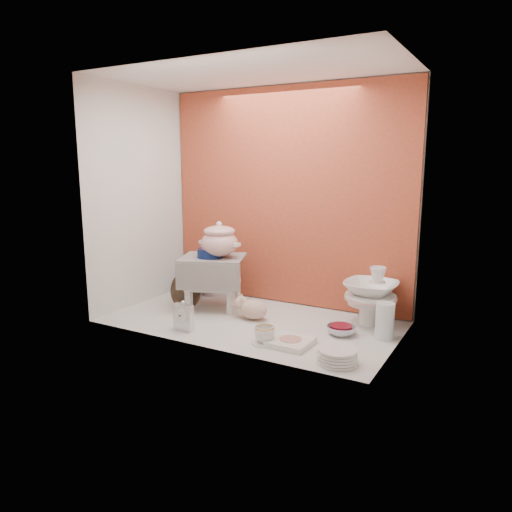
{
  "coord_description": "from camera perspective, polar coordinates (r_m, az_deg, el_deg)",
  "views": [
    {
      "loc": [
        1.44,
        -2.52,
        0.99
      ],
      "look_at": [
        0.02,
        0.02,
        0.42
      ],
      "focal_mm": 33.72,
      "sensor_mm": 36.0,
      "label": 1
    }
  ],
  "objects": [
    {
      "name": "plush_pig",
      "position": [
        3.08,
        -0.31,
        -6.31
      ],
      "size": [
        0.27,
        0.22,
        0.14
      ],
      "primitive_type": "ellipsoid",
      "rotation": [
        0.0,
        0.0,
        -0.29
      ],
      "color": "#CBA48F",
      "rests_on": "ground"
    },
    {
      "name": "blue_white_vase",
      "position": [
        3.67,
        -7.44,
        -2.63
      ],
      "size": [
        0.31,
        0.31,
        0.25
      ],
      "primitive_type": "imported",
      "rotation": [
        0.0,
        0.0,
        0.32
      ],
      "color": "silver",
      "rests_on": "ground"
    },
    {
      "name": "crystal_bowl",
      "position": [
        2.88,
        10.07,
        -8.67
      ],
      "size": [
        0.19,
        0.19,
        0.05
      ],
      "primitive_type": "imported",
      "rotation": [
        0.0,
        0.0,
        -0.13
      ],
      "color": "silver",
      "rests_on": "ground"
    },
    {
      "name": "floral_platter",
      "position": [
        3.72,
        -6.55,
        -1.44
      ],
      "size": [
        0.41,
        0.26,
        0.38
      ],
      "primitive_type": null,
      "rotation": [
        0.0,
        0.0,
        -0.37
      ],
      "color": "silver",
      "rests_on": "ground"
    },
    {
      "name": "ground",
      "position": [
        3.07,
        -0.51,
        -7.74
      ],
      "size": [
        1.8,
        1.8,
        0.0
      ],
      "primitive_type": "plane",
      "color": "silver",
      "rests_on": "ground"
    },
    {
      "name": "porcelain_tower",
      "position": [
        3.05,
        13.44,
        -4.56
      ],
      "size": [
        0.41,
        0.41,
        0.37
      ],
      "primitive_type": null,
      "rotation": [
        0.0,
        0.0,
        0.3
      ],
      "color": "white",
      "rests_on": "ground"
    },
    {
      "name": "lattice_dish",
      "position": [
        2.7,
        4.12,
        -10.14
      ],
      "size": [
        0.23,
        0.23,
        0.03
      ],
      "primitive_type": "cube",
      "rotation": [
        0.0,
        0.0,
        -0.02
      ],
      "color": "white",
      "rests_on": "ground"
    },
    {
      "name": "mantel_clock",
      "position": [
        2.91,
        -8.6,
        -7.03
      ],
      "size": [
        0.13,
        0.04,
        0.18
      ],
      "primitive_type": "cube",
      "rotation": [
        0.0,
        0.0,
        -0.01
      ],
      "color": "silver",
      "rests_on": "ground"
    },
    {
      "name": "dinner_plate_stack",
      "position": [
        2.49,
        9.61,
        -11.6
      ],
      "size": [
        0.27,
        0.27,
        0.07
      ],
      "primitive_type": "cylinder",
      "rotation": [
        0.0,
        0.0,
        -0.39
      ],
      "color": "white",
      "rests_on": "ground"
    },
    {
      "name": "cobalt_bowl",
      "position": [
        3.24,
        -5.52,
        0.38
      ],
      "size": [
        0.21,
        0.21,
        0.06
      ],
      "primitive_type": "cylinder",
      "rotation": [
        0.0,
        0.0,
        0.29
      ],
      "color": "#0A194D",
      "rests_on": "step_stool"
    },
    {
      "name": "gold_rim_teacup",
      "position": [
        2.7,
        1.02,
        -9.21
      ],
      "size": [
        0.12,
        0.12,
        0.09
      ],
      "primitive_type": "imported",
      "rotation": [
        0.0,
        0.0,
        0.07
      ],
      "color": "white",
      "rests_on": "teacup_saucer"
    },
    {
      "name": "niche_shell",
      "position": [
        3.06,
        1.15,
        9.95
      ],
      "size": [
        1.86,
        1.03,
        1.53
      ],
      "color": "#C54131",
      "rests_on": "ground"
    },
    {
      "name": "clear_glass_vase",
      "position": [
        2.84,
        15.03,
        -7.44
      ],
      "size": [
        0.14,
        0.14,
        0.21
      ],
      "primitive_type": "cylinder",
      "rotation": [
        0.0,
        0.0,
        0.41
      ],
      "color": "silver",
      "rests_on": "ground"
    },
    {
      "name": "step_stool",
      "position": [
        3.31,
        -5.1,
        -3.14
      ],
      "size": [
        0.52,
        0.49,
        0.36
      ],
      "primitive_type": null,
      "rotation": [
        0.0,
        0.0,
        0.38
      ],
      "color": "silver",
      "rests_on": "ground"
    },
    {
      "name": "lacquer_tray",
      "position": [
        3.32,
        -8.38,
        -4.1
      ],
      "size": [
        0.26,
        0.07,
        0.25
      ],
      "primitive_type": null,
      "rotation": [
        0.0,
        0.0,
        -0.04
      ],
      "color": "black",
      "rests_on": "ground"
    },
    {
      "name": "soup_tureen",
      "position": [
        3.21,
        -4.37,
        1.97
      ],
      "size": [
        0.34,
        0.34,
        0.25
      ],
      "primitive_type": null,
      "rotation": [
        0.0,
        0.0,
        0.22
      ],
      "color": "white",
      "rests_on": "step_stool"
    },
    {
      "name": "teacup_saucer",
      "position": [
        2.72,
        1.02,
        -10.2
      ],
      "size": [
        0.19,
        0.19,
        0.01
      ],
      "primitive_type": "cylinder",
      "rotation": [
        0.0,
        0.0,
        -0.32
      ],
      "color": "white",
      "rests_on": "ground"
    }
  ]
}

